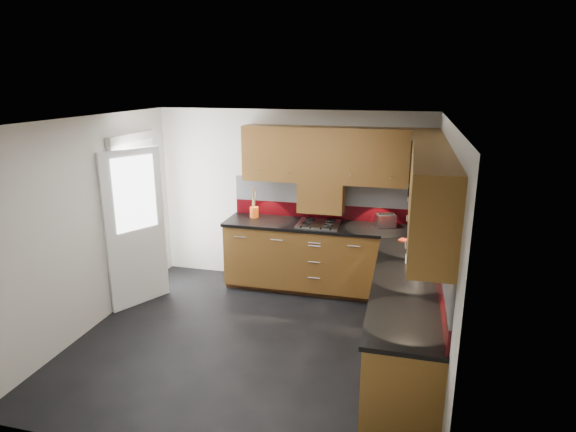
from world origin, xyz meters
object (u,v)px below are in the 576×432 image
(toaster, at_px, (386,221))
(food_processor, at_px, (414,252))
(utensil_pot, at_px, (254,211))
(gas_hob, at_px, (319,224))

(toaster, distance_m, food_processor, 1.28)
(utensil_pot, xyz_separation_m, toaster, (1.79, -0.02, -0.01))
(toaster, bearing_deg, gas_hob, -172.04)
(gas_hob, distance_m, food_processor, 1.65)
(gas_hob, distance_m, toaster, 0.87)
(toaster, bearing_deg, food_processor, -74.11)
(toaster, bearing_deg, utensil_pot, 179.51)
(gas_hob, relative_size, food_processor, 2.04)
(gas_hob, distance_m, utensil_pot, 0.94)
(utensil_pot, distance_m, toaster, 1.79)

